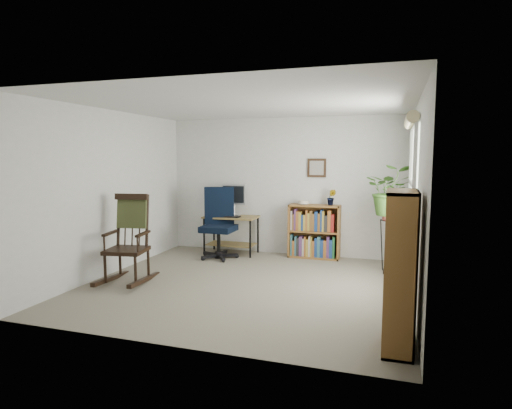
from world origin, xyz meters
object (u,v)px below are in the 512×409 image
(office_chair, at_px, (219,223))
(low_bookshelf, at_px, (314,231))
(desk, at_px, (231,235))
(tall_bookshelf, at_px, (400,270))
(rocking_chair, at_px, (126,238))

(office_chair, relative_size, low_bookshelf, 1.34)
(desk, xyz_separation_m, low_bookshelf, (1.47, 0.12, 0.12))
(desk, bearing_deg, office_chair, -100.83)
(low_bookshelf, bearing_deg, tall_bookshelf, -67.44)
(rocking_chair, bearing_deg, tall_bookshelf, -25.98)
(low_bookshelf, relative_size, tall_bookshelf, 0.64)
(office_chair, height_order, rocking_chair, rocking_chair)
(rocking_chair, relative_size, low_bookshelf, 1.34)
(rocking_chair, distance_m, low_bookshelf, 3.12)
(office_chair, bearing_deg, rocking_chair, -130.01)
(desk, height_order, low_bookshelf, low_bookshelf)
(office_chair, distance_m, rocking_chair, 1.81)
(desk, xyz_separation_m, tall_bookshelf, (2.80, -3.09, 0.38))
(low_bookshelf, distance_m, tall_bookshelf, 3.49)
(rocking_chair, bearing_deg, office_chair, 58.62)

